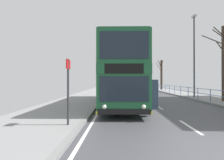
# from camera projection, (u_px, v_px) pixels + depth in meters

# --- Properties ---
(ground) EXTENTS (15.80, 140.00, 0.20)m
(ground) POSITION_uv_depth(u_px,v_px,m) (208.00, 156.00, 3.84)
(ground) COLOR #434348
(double_decker_bus_main) EXTENTS (3.34, 10.57, 4.29)m
(double_decker_bus_main) POSITION_uv_depth(u_px,v_px,m) (120.00, 75.00, 12.35)
(double_decker_bus_main) COLOR #19512D
(double_decker_bus_main) RESTS_ON ground
(pedestrian_railing_far_kerb) EXTENTS (0.05, 34.13, 1.04)m
(pedestrian_railing_far_kerb) POSITION_uv_depth(u_px,v_px,m) (172.00, 88.00, 21.75)
(pedestrian_railing_far_kerb) COLOR #386BA8
(pedestrian_railing_far_kerb) RESTS_ON ground
(bus_stop_sign_near) EXTENTS (0.08, 0.44, 2.51)m
(bus_stop_sign_near) POSITION_uv_depth(u_px,v_px,m) (68.00, 84.00, 6.19)
(bus_stop_sign_near) COLOR #2D2D33
(bus_stop_sign_near) RESTS_ON ground
(street_lamp_far_side) EXTENTS (0.28, 0.60, 8.45)m
(street_lamp_far_side) POSITION_uv_depth(u_px,v_px,m) (194.00, 50.00, 16.75)
(street_lamp_far_side) COLOR #38383D
(street_lamp_far_side) RESTS_ON ground
(bare_tree_far_00) EXTENTS (1.47, 2.78, 5.66)m
(bare_tree_far_00) POSITION_uv_depth(u_px,v_px,m) (161.00, 74.00, 31.37)
(bare_tree_far_00) COLOR #423328
(bare_tree_far_00) RESTS_ON ground
(bare_tree_far_01) EXTENTS (2.21, 2.69, 6.53)m
(bare_tree_far_01) POSITION_uv_depth(u_px,v_px,m) (224.00, 60.00, 13.41)
(bare_tree_far_01) COLOR #423328
(bare_tree_far_01) RESTS_ON ground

